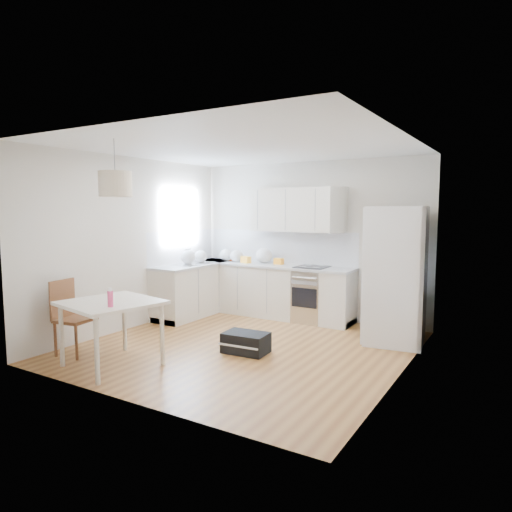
{
  "coord_description": "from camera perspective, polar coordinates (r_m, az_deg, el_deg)",
  "views": [
    {
      "loc": [
        3.28,
        -5.16,
        1.9
      ],
      "look_at": [
        -0.05,
        0.4,
        1.22
      ],
      "focal_mm": 32.0,
      "sensor_mm": 36.0,
      "label": 1
    }
  ],
  "objects": [
    {
      "name": "floor",
      "position": [
        6.41,
        -1.45,
        -11.27
      ],
      "size": [
        4.2,
        4.2,
        0.0
      ],
      "primitive_type": "plane",
      "color": "brown",
      "rests_on": "ground"
    },
    {
      "name": "ceiling",
      "position": [
        6.17,
        -1.52,
        13.43
      ],
      "size": [
        4.2,
        4.2,
        0.0
      ],
      "primitive_type": "plane",
      "rotation": [
        3.14,
        0.0,
        0.0
      ],
      "color": "white",
      "rests_on": "wall_back"
    },
    {
      "name": "wall_back",
      "position": [
        7.99,
        6.63,
        2.0
      ],
      "size": [
        4.2,
        0.0,
        4.2
      ],
      "primitive_type": "plane",
      "rotation": [
        1.57,
        0.0,
        0.0
      ],
      "color": "beige",
      "rests_on": "floor"
    },
    {
      "name": "wall_left",
      "position": [
        7.48,
        -15.2,
        1.56
      ],
      "size": [
        0.0,
        4.2,
        4.2
      ],
      "primitive_type": "plane",
      "rotation": [
        1.57,
        0.0,
        1.57
      ],
      "color": "beige",
      "rests_on": "floor"
    },
    {
      "name": "wall_right",
      "position": [
        5.32,
        17.96,
        -0.25
      ],
      "size": [
        0.0,
        4.2,
        4.2
      ],
      "primitive_type": "plane",
      "rotation": [
        1.57,
        0.0,
        -1.57
      ],
      "color": "beige",
      "rests_on": "floor"
    },
    {
      "name": "window_glassblock",
      "position": [
        8.29,
        -9.46,
        4.87
      ],
      "size": [
        0.02,
        1.0,
        1.0
      ],
      "primitive_type": "cube",
      "color": "#BFE0F9",
      "rests_on": "wall_left"
    },
    {
      "name": "cabinets_back",
      "position": [
        8.1,
        1.79,
        -4.4
      ],
      "size": [
        3.0,
        0.6,
        0.88
      ],
      "primitive_type": "cube",
      "color": "silver",
      "rests_on": "floor"
    },
    {
      "name": "cabinets_left",
      "position": [
        8.27,
        -7.56,
        -4.23
      ],
      "size": [
        0.6,
        1.8,
        0.88
      ],
      "primitive_type": "cube",
      "color": "silver",
      "rests_on": "floor"
    },
    {
      "name": "counter_back",
      "position": [
        8.03,
        1.8,
        -1.17
      ],
      "size": [
        3.02,
        0.64,
        0.04
      ],
      "primitive_type": "cube",
      "color": "#ACAFB1",
      "rests_on": "cabinets_back"
    },
    {
      "name": "counter_left",
      "position": [
        8.2,
        -7.6,
        -1.07
      ],
      "size": [
        0.64,
        1.82,
        0.04
      ],
      "primitive_type": "cube",
      "color": "#ACAFB1",
      "rests_on": "cabinets_left"
    },
    {
      "name": "backsplash_back",
      "position": [
        8.26,
        2.8,
        1.19
      ],
      "size": [
        3.0,
        0.01,
        0.58
      ],
      "primitive_type": "cube",
      "color": "white",
      "rests_on": "wall_back"
    },
    {
      "name": "backsplash_left",
      "position": [
        8.36,
        -9.21,
        1.17
      ],
      "size": [
        0.01,
        1.8,
        0.58
      ],
      "primitive_type": "cube",
      "color": "white",
      "rests_on": "wall_left"
    },
    {
      "name": "upper_cabinets",
      "position": [
        7.89,
        5.2,
        5.78
      ],
      "size": [
        1.7,
        0.32,
        0.75
      ],
      "primitive_type": "cube",
      "color": "silver",
      "rests_on": "wall_back"
    },
    {
      "name": "range_oven",
      "position": [
        7.75,
        6.98,
        -4.92
      ],
      "size": [
        0.5,
        0.61,
        0.88
      ],
      "primitive_type": null,
      "color": "silver",
      "rests_on": "floor"
    },
    {
      "name": "sink",
      "position": [
        8.16,
        -7.82,
        -1.0
      ],
      "size": [
        0.5,
        0.8,
        0.16
      ],
      "primitive_type": null,
      "color": "silver",
      "rests_on": "counter_left"
    },
    {
      "name": "refrigerator",
      "position": [
        6.78,
        17.21,
        -2.23
      ],
      "size": [
        1.03,
        1.08,
        1.93
      ],
      "primitive_type": null,
      "rotation": [
        0.0,
        0.0,
        0.13
      ],
      "color": "white",
      "rests_on": "floor"
    },
    {
      "name": "dining_table",
      "position": [
        5.76,
        -17.65,
        -6.27
      ],
      "size": [
        1.19,
        1.19,
        0.79
      ],
      "rotation": [
        0.0,
        0.0,
        -0.21
      ],
      "color": "beige",
      "rests_on": "floor"
    },
    {
      "name": "dining_chair",
      "position": [
        6.41,
        -21.66,
        -7.19
      ],
      "size": [
        0.47,
        0.47,
        0.97
      ],
      "primitive_type": null,
      "rotation": [
        0.0,
        0.0,
        0.15
      ],
      "color": "#4C2C17",
      "rests_on": "floor"
    },
    {
      "name": "drink_bottle",
      "position": [
        5.4,
        -17.76,
        -4.94
      ],
      "size": [
        0.08,
        0.08,
        0.22
      ],
      "primitive_type": "cylinder",
      "rotation": [
        0.0,
        0.0,
        -0.39
      ],
      "color": "#E33F74",
      "rests_on": "dining_table"
    },
    {
      "name": "gym_bag",
      "position": [
        6.13,
        -1.27,
        -10.78
      ],
      "size": [
        0.6,
        0.42,
        0.27
      ],
      "primitive_type": "cube",
      "rotation": [
        0.0,
        0.0,
        0.07
      ],
      "color": "black",
      "rests_on": "floor"
    },
    {
      "name": "pendant_lamp",
      "position": [
        5.59,
        -17.18,
        8.59
      ],
      "size": [
        0.45,
        0.45,
        0.29
      ],
      "primitive_type": "cylinder",
      "rotation": [
        0.0,
        0.0,
        0.2
      ],
      "color": "beige",
      "rests_on": "ceiling"
    },
    {
      "name": "grocery_bag_a",
      "position": [
        8.51,
        -3.76,
        0.12
      ],
      "size": [
        0.25,
        0.21,
        0.23
      ],
      "primitive_type": "ellipsoid",
      "color": "silver",
      "rests_on": "counter_back"
    },
    {
      "name": "grocery_bag_b",
      "position": [
        8.33,
        -2.41,
        -0.01
      ],
      "size": [
        0.25,
        0.21,
        0.22
      ],
      "primitive_type": "ellipsoid",
      "color": "silver",
      "rests_on": "counter_back"
    },
    {
      "name": "grocery_bag_c",
      "position": [
        8.19,
        1.02,
        0.07
      ],
      "size": [
        0.3,
        0.26,
        0.27
      ],
      "primitive_type": "ellipsoid",
      "color": "silver",
      "rests_on": "counter_back"
    },
    {
      "name": "grocery_bag_d",
      "position": [
        8.34,
        -6.94,
        -0.05
      ],
      "size": [
        0.24,
        0.21,
        0.22
      ],
      "primitive_type": "ellipsoid",
      "color": "silver",
      "rests_on": "counter_back"
    },
    {
      "name": "grocery_bag_e",
      "position": [
        8.09,
        -8.48,
        -0.16
      ],
      "size": [
        0.27,
        0.23,
        0.25
      ],
      "primitive_type": "ellipsoid",
      "color": "silver",
      "rests_on": "counter_left"
    },
    {
      "name": "snack_orange",
      "position": [
        8.0,
        2.87,
        -0.66
      ],
      "size": [
        0.16,
        0.1,
        0.11
      ],
      "primitive_type": "cube",
      "rotation": [
        0.0,
        0.0,
        -0.03
      ],
      "color": "orange",
      "rests_on": "counter_back"
    },
    {
      "name": "snack_yellow",
      "position": [
        8.21,
        -1.28,
        -0.45
      ],
      "size": [
        0.19,
        0.14,
        0.12
      ],
      "primitive_type": "cube",
      "rotation": [
        0.0,
        0.0,
        -0.21
      ],
      "color": "#F7A327",
      "rests_on": "counter_back"
    },
    {
      "name": "snack_red",
      "position": [
        8.51,
        -2.96,
        -0.3
      ],
      "size": [
        0.16,
        0.11,
        0.1
      ],
      "primitive_type": "cube",
      "rotation": [
        0.0,
        0.0,
        0.17
      ],
      "color": "#C84119",
      "rests_on": "counter_back"
    }
  ]
}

